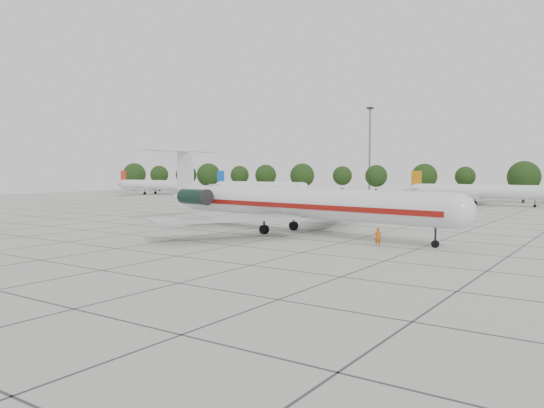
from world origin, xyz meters
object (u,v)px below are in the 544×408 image
object	(u,v)px
bg_airliner_a	(152,185)
floodlight_mast	(370,147)
main_airliner	(283,202)
bg_airliner_b	(259,187)
ground_crew	(378,237)
bg_airliner_c	(477,192)

from	to	relation	value
bg_airliner_a	floodlight_mast	xyz separation A→B (m)	(61.31, 26.29, 11.37)
main_airliner	floodlight_mast	world-z (taller)	floodlight_mast
floodlight_mast	bg_airliner_b	bearing A→B (deg)	-128.09
ground_crew	bg_airliner_a	xyz separation A→B (m)	(-103.32, 65.92, 1.99)
main_airliner	ground_crew	bearing A→B (deg)	-10.30
bg_airliner_a	bg_airliner_b	xyz separation A→B (m)	(40.92, 0.27, 0.00)
main_airliner	bg_airliner_b	xyz separation A→B (m)	(-48.25, 61.67, -0.82)
bg_airliner_b	bg_airliner_c	size ratio (longest dim) A/B	1.00
bg_airliner_b	floodlight_mast	distance (m)	34.96
ground_crew	bg_airliner_c	xyz separation A→B (m)	(-7.05, 69.47, 1.99)
ground_crew	floodlight_mast	distance (m)	102.20
floodlight_mast	main_airliner	bearing A→B (deg)	-72.38
ground_crew	bg_airliner_b	xyz separation A→B (m)	(-62.40, 66.18, 1.99)
bg_airliner_b	bg_airliner_a	bearing A→B (deg)	-179.63
main_airliner	ground_crew	xyz separation A→B (m)	(14.15, -4.51, -2.81)
main_airliner	bg_airliner_c	size ratio (longest dim) A/B	1.59
main_airliner	bg_airliner_b	bearing A→B (deg)	135.42
bg_airliner_c	main_airliner	bearing A→B (deg)	-96.23
bg_airliner_c	bg_airliner_a	bearing A→B (deg)	-177.88
ground_crew	bg_airliner_b	world-z (taller)	bg_airliner_b
main_airliner	floodlight_mast	distance (m)	92.61
ground_crew	floodlight_mast	world-z (taller)	floodlight_mast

